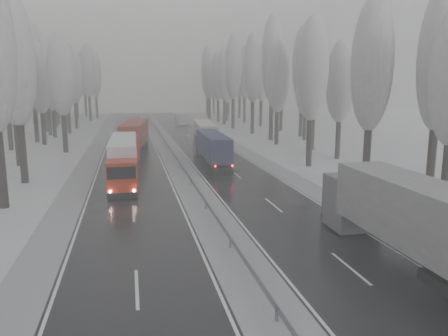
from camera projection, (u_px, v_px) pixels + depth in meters
name	position (u px, v px, depth m)	size (l,w,h in m)	color
ground	(249.00, 278.00, 20.76)	(260.00, 260.00, 0.00)	silver
carriageway_right	(224.00, 164.00, 50.65)	(7.50, 200.00, 0.03)	black
carriageway_left	(132.00, 168.00, 48.47)	(7.50, 200.00, 0.03)	black
median_slush	(179.00, 166.00, 49.56)	(3.00, 200.00, 0.04)	#A8ABB1
shoulder_right	(265.00, 163.00, 51.68)	(2.40, 200.00, 0.04)	#A8ABB1
shoulder_left	(85.00, 170.00, 47.44)	(2.40, 200.00, 0.04)	#A8ABB1
median_guardrail	(179.00, 161.00, 49.44)	(0.12, 200.00, 0.76)	slate
tree_15	(440.00, 60.00, 34.92)	(3.60, 3.60, 17.13)	black
tree_16	(372.00, 66.00, 36.95)	(3.60, 3.60, 16.53)	black
tree_17	(439.00, 75.00, 42.91)	(3.60, 3.60, 15.54)	black
tree_18	(312.00, 70.00, 47.75)	(3.60, 3.60, 16.58)	black
tree_19	(341.00, 82.00, 52.97)	(3.60, 3.60, 14.57)	black
tree_20	(311.00, 77.00, 56.36)	(3.60, 3.60, 15.71)	black
tree_21	(315.00, 64.00, 60.32)	(3.60, 3.60, 18.62)	black
tree_22	(278.00, 77.00, 66.18)	(3.60, 3.60, 15.86)	black
tree_23	(306.00, 87.00, 71.61)	(3.60, 3.60, 13.55)	black
tree_24	(272.00, 60.00, 71.02)	(3.60, 3.60, 20.49)	black
tree_25	(303.00, 65.00, 76.43)	(3.60, 3.60, 19.44)	black
tree_26	(253.00, 69.00, 81.00)	(3.60, 3.60, 18.78)	black
tree_27	(282.00, 74.00, 86.46)	(3.60, 3.60, 17.62)	black
tree_28	(233.00, 68.00, 90.90)	(3.60, 3.60, 19.62)	black
tree_29	(261.00, 73.00, 96.46)	(3.60, 3.60, 18.11)	black
tree_30	(224.00, 75.00, 100.52)	(3.60, 3.60, 17.86)	black
tree_31	(245.00, 73.00, 105.50)	(3.60, 3.60, 18.58)	black
tree_32	(218.00, 77.00, 107.80)	(3.60, 3.60, 17.33)	black
tree_33	(227.00, 85.00, 112.65)	(3.60, 3.60, 14.33)	black
tree_34	(209.00, 76.00, 114.40)	(3.60, 3.60, 17.63)	black
tree_35	(240.00, 75.00, 120.09)	(3.60, 3.60, 18.25)	black
tree_36	(208.00, 71.00, 123.82)	(3.60, 3.60, 20.23)	black
tree_37	(228.00, 80.00, 129.57)	(3.60, 3.60, 16.37)	black
tree_38	(207.00, 77.00, 134.58)	(3.60, 3.60, 17.97)	black
tree_39	(214.00, 81.00, 139.22)	(3.60, 3.60, 16.19)	black
tree_58	(15.00, 62.00, 39.13)	(3.60, 3.60, 17.21)	black
tree_60	(12.00, 80.00, 48.12)	(3.60, 3.60, 14.84)	black
tree_62	(61.00, 75.00, 57.92)	(3.60, 3.60, 16.04)	black
tree_63	(4.00, 72.00, 60.01)	(3.60, 3.60, 16.88)	black
tree_64	(40.00, 79.00, 65.72)	(3.60, 3.60, 15.42)	black
tree_65	(31.00, 63.00, 68.71)	(3.60, 3.60, 19.48)	black
tree_66	(51.00, 81.00, 75.01)	(3.60, 3.60, 15.23)	black
tree_67	(46.00, 74.00, 78.34)	(3.60, 3.60, 17.09)	black
tree_68	(66.00, 76.00, 81.67)	(3.60, 3.60, 16.65)	black
tree_69	(42.00, 67.00, 84.18)	(3.60, 3.60, 19.35)	black
tree_70	(74.00, 76.00, 91.35)	(3.60, 3.60, 17.09)	black
tree_71	(52.00, 69.00, 93.90)	(3.60, 3.60, 19.61)	black
tree_72	(67.00, 82.00, 100.01)	(3.60, 3.60, 15.11)	black
tree_73	(56.00, 77.00, 103.00)	(3.60, 3.60, 17.22)	black
tree_74	(88.00, 71.00, 110.64)	(3.60, 3.60, 19.68)	black
tree_75	(53.00, 74.00, 112.71)	(3.60, 3.60, 18.60)	black
tree_76	(95.00, 75.00, 120.00)	(3.60, 3.60, 18.55)	black
tree_77	(76.00, 85.00, 123.18)	(3.60, 3.60, 14.32)	black
tree_78	(84.00, 73.00, 125.48)	(3.60, 3.60, 19.55)	black
tree_79	(76.00, 79.00, 129.04)	(3.60, 3.60, 17.07)	black
truck_grey_tarp	(420.00, 221.00, 20.93)	(2.87, 17.50, 4.48)	#515256
truck_blue_box	(211.00, 146.00, 50.30)	(2.65, 14.46, 3.69)	#232052
truck_cream_box	(204.00, 133.00, 63.44)	(3.36, 15.00, 3.82)	beige
box_truck_distant	(181.00, 119.00, 101.91)	(2.18, 6.94, 2.59)	#ADB0B4
truck_red_white	(124.00, 157.00, 41.89)	(2.63, 15.45, 3.95)	#A01C08
truck_red_red	(134.00, 136.00, 58.00)	(4.56, 16.45, 4.18)	#B60A0A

